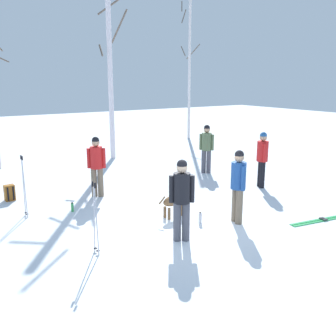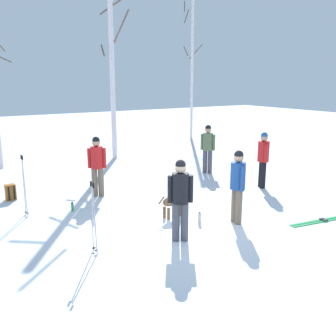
{
  "view_description": "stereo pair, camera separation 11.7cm",
  "coord_description": "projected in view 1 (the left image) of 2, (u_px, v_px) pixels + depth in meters",
  "views": [
    {
      "loc": [
        -4.49,
        -6.36,
        3.28
      ],
      "look_at": [
        0.73,
        1.78,
        1.0
      ],
      "focal_mm": 40.66,
      "sensor_mm": 36.0,
      "label": 1
    },
    {
      "loc": [
        -4.39,
        -6.42,
        3.28
      ],
      "look_at": [
        0.73,
        1.78,
        1.0
      ],
      "focal_mm": 40.66,
      "sensor_mm": 36.0,
      "label": 2
    }
  ],
  "objects": [
    {
      "name": "person_3",
      "position": [
        182.0,
        195.0,
        7.68
      ],
      "size": [
        0.47,
        0.34,
        1.72
      ],
      "color": "#4C4C56",
      "rests_on": "ground_plane"
    },
    {
      "name": "birch_tree_4",
      "position": [
        189.0,
        65.0,
        20.58
      ],
      "size": [
        1.2,
        0.89,
        7.73
      ],
      "color": "silver",
      "rests_on": "ground_plane"
    },
    {
      "name": "ski_poles_0",
      "position": [
        95.0,
        216.0,
        7.15
      ],
      "size": [
        0.07,
        0.22,
        1.42
      ],
      "color": "#B2B2BC",
      "rests_on": "ground_plane"
    },
    {
      "name": "dog",
      "position": [
        174.0,
        201.0,
        9.2
      ],
      "size": [
        0.89,
        0.31,
        0.57
      ],
      "color": "brown",
      "rests_on": "ground_plane"
    },
    {
      "name": "backpack_0",
      "position": [
        181.0,
        180.0,
        11.8
      ],
      "size": [
        0.34,
        0.33,
        0.44
      ],
      "color": "red",
      "rests_on": "ground_plane"
    },
    {
      "name": "water_bottle_1",
      "position": [
        200.0,
        218.0,
        8.82
      ],
      "size": [
        0.08,
        0.08,
        0.27
      ],
      "color": "silver",
      "rests_on": "ground_plane"
    },
    {
      "name": "person_1",
      "position": [
        238.0,
        182.0,
        8.67
      ],
      "size": [
        0.34,
        0.51,
        1.72
      ],
      "color": "#72604C",
      "rests_on": "ground_plane"
    },
    {
      "name": "backpack_1",
      "position": [
        10.0,
        193.0,
        10.45
      ],
      "size": [
        0.28,
        0.3,
        0.44
      ],
      "color": "#99591E",
      "rests_on": "ground_plane"
    },
    {
      "name": "person_0",
      "position": [
        262.0,
        156.0,
        11.57
      ],
      "size": [
        0.34,
        0.47,
        1.72
      ],
      "color": "black",
      "rests_on": "ground_plane"
    },
    {
      "name": "ski_pair_lying_1",
      "position": [
        322.0,
        220.0,
        9.01
      ],
      "size": [
        1.79,
        0.45,
        0.05
      ],
      "color": "green",
      "rests_on": "ground_plane"
    },
    {
      "name": "ground_plane",
      "position": [
        184.0,
        232.0,
        8.32
      ],
      "size": [
        60.0,
        60.0,
        0.0
      ],
      "primitive_type": "plane",
      "color": "white"
    },
    {
      "name": "person_2",
      "position": [
        207.0,
        146.0,
        13.34
      ],
      "size": [
        0.36,
        0.43,
        1.72
      ],
      "color": "#4C4C56",
      "rests_on": "ground_plane"
    },
    {
      "name": "water_bottle_0",
      "position": [
        72.0,
        207.0,
        9.59
      ],
      "size": [
        0.07,
        0.07,
        0.24
      ],
      "color": "green",
      "rests_on": "ground_plane"
    },
    {
      "name": "birch_tree_3",
      "position": [
        110.0,
        61.0,
        15.19
      ],
      "size": [
        1.35,
        1.17,
        7.69
      ],
      "color": "silver",
      "rests_on": "ground_plane"
    },
    {
      "name": "ski_poles_1",
      "position": [
        24.0,
        184.0,
        9.1
      ],
      "size": [
        0.07,
        0.22,
        1.51
      ],
      "color": "#B2B2BC",
      "rests_on": "ground_plane"
    },
    {
      "name": "person_4",
      "position": [
        96.0,
        163.0,
        10.64
      ],
      "size": [
        0.46,
        0.34,
        1.72
      ],
      "color": "#72604C",
      "rests_on": "ground_plane"
    }
  ]
}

